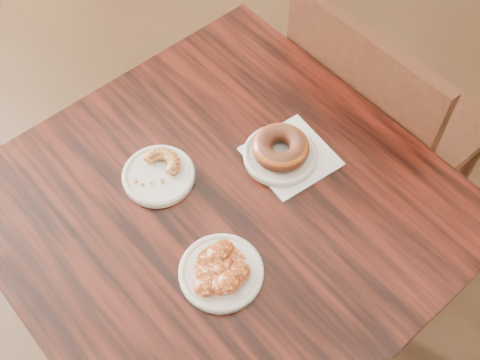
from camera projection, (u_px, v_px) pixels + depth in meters
The scene contains 10 objects.
floor at pixel (144, 321), 1.84m from camera, with size 5.00×5.00×0.00m, color black.
cafe_table at pixel (226, 282), 1.51m from camera, with size 0.84×0.84×0.75m, color black.
chair_far at pixel (391, 121), 1.70m from camera, with size 0.49×0.49×0.90m, color black, non-canonical shape.
napkin at pixel (291, 156), 1.26m from camera, with size 0.16×0.16×0.00m, color white.
plate_donut at pixel (280, 155), 1.25m from camera, with size 0.15×0.15×0.01m, color silver.
plate_cruller at pixel (159, 176), 1.23m from camera, with size 0.15×0.15×0.01m, color silver.
plate_fritter at pixel (221, 273), 1.11m from camera, with size 0.16×0.16×0.01m, color silver.
glazed_donut at pixel (281, 147), 1.23m from camera, with size 0.12×0.12×0.04m, color brown.
apple_fritter at pixel (221, 268), 1.09m from camera, with size 0.13×0.13×0.03m, color #4C1B08, non-canonical shape.
cruller_fragment at pixel (158, 171), 1.21m from camera, with size 0.10×0.10×0.03m, color #5C2B12, non-canonical shape.
Camera 1 is at (0.59, -0.40, 1.78)m, focal length 45.00 mm.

